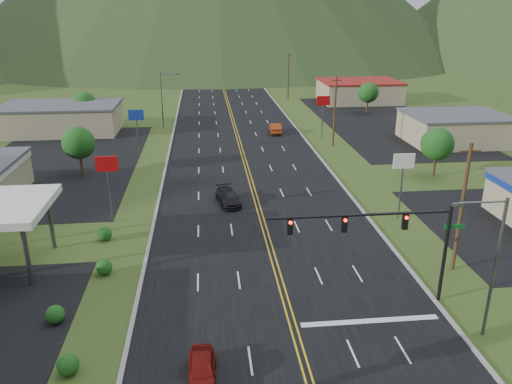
{
  "coord_description": "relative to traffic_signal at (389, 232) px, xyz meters",
  "views": [
    {
      "loc": [
        -5.12,
        -14.2,
        18.88
      ],
      "look_at": [
        -1.03,
        24.51,
        4.5
      ],
      "focal_mm": 35.0,
      "sensor_mm": 36.0,
      "label": 1
    }
  ],
  "objects": [
    {
      "name": "utility_pole_a",
      "position": [
        7.02,
        4.0,
        -0.2
      ],
      "size": [
        1.6,
        0.28,
        10.0
      ],
      "color": "#382314",
      "rests_on": "ground"
    },
    {
      "name": "streetlight_east",
      "position": [
        4.7,
        -4.0,
        -0.15
      ],
      "size": [
        3.28,
        0.25,
        9.0
      ],
      "color": "#59595E",
      "rests_on": "ground"
    },
    {
      "name": "streetlight_west",
      "position": [
        -18.16,
        56.0,
        -0.15
      ],
      "size": [
        3.28,
        0.25,
        9.0
      ],
      "color": "#59595E",
      "rests_on": "ground"
    },
    {
      "name": "pole_sign_west_b",
      "position": [
        -20.48,
        38.0,
        -0.28
      ],
      "size": [
        2.0,
        0.18,
        6.4
      ],
      "color": "#59595E",
      "rests_on": "ground"
    },
    {
      "name": "tree_west_b",
      "position": [
        -31.48,
        58.0,
        -1.44
      ],
      "size": [
        3.84,
        3.84,
        5.82
      ],
      "color": "#382314",
      "rests_on": "ground"
    },
    {
      "name": "pole_sign_west_a",
      "position": [
        -20.48,
        16.0,
        -0.28
      ],
      "size": [
        2.0,
        0.18,
        6.4
      ],
      "color": "#59595E",
      "rests_on": "ground"
    },
    {
      "name": "car_dark_mid",
      "position": [
        -9.43,
        19.43,
        -4.63
      ],
      "size": [
        2.76,
        5.09,
        1.4
      ],
      "primitive_type": "imported",
      "rotation": [
        0.0,
        0.0,
        0.17
      ],
      "color": "black",
      "rests_on": "ground"
    },
    {
      "name": "utility_pole_d",
      "position": [
        7.02,
        121.0,
        -0.2
      ],
      "size": [
        1.6,
        0.28,
        10.0
      ],
      "color": "#382314",
      "rests_on": "ground"
    },
    {
      "name": "building_east_mid",
      "position": [
        25.52,
        41.0,
        -3.17
      ],
      "size": [
        14.4,
        11.4,
        4.3
      ],
      "color": "tan",
      "rests_on": "ground"
    },
    {
      "name": "traffic_signal",
      "position": [
        0.0,
        0.0,
        0.0
      ],
      "size": [
        13.1,
        0.43,
        7.0
      ],
      "color": "black",
      "rests_on": "ground"
    },
    {
      "name": "tree_west_a",
      "position": [
        -26.48,
        31.0,
        -1.44
      ],
      "size": [
        3.84,
        3.84,
        5.82
      ],
      "color": "#382314",
      "rests_on": "ground"
    },
    {
      "name": "building_west_far",
      "position": [
        -34.48,
        54.0,
        -3.07
      ],
      "size": [
        18.4,
        11.4,
        4.5
      ],
      "color": "tan",
      "rests_on": "ground"
    },
    {
      "name": "pole_sign_east_b",
      "position": [
        6.52,
        46.0,
        -0.28
      ],
      "size": [
        2.0,
        0.18,
        6.4
      ],
      "color": "#59595E",
      "rests_on": "ground"
    },
    {
      "name": "pole_sign_east_a",
      "position": [
        6.52,
        14.0,
        -0.28
      ],
      "size": [
        2.0,
        0.18,
        6.4
      ],
      "color": "#59595E",
      "rests_on": "ground"
    },
    {
      "name": "tree_east_a",
      "position": [
        15.52,
        26.0,
        -1.44
      ],
      "size": [
        3.84,
        3.84,
        5.82
      ],
      "color": "#382314",
      "rests_on": "ground"
    },
    {
      "name": "car_red_far",
      "position": [
        -0.25,
        49.55,
        -4.54
      ],
      "size": [
        1.96,
        4.91,
        1.59
      ],
      "primitive_type": "imported",
      "rotation": [
        0.0,
        0.0,
        3.08
      ],
      "color": "#9E3211",
      "rests_on": "ground"
    },
    {
      "name": "car_red_near",
      "position": [
        -12.2,
        -6.34,
        -4.67
      ],
      "size": [
        1.57,
        3.89,
        1.32
      ],
      "primitive_type": "imported",
      "rotation": [
        0.0,
        0.0,
        -0.0
      ],
      "color": "maroon",
      "rests_on": "ground"
    },
    {
      "name": "utility_pole_c",
      "position": [
        7.02,
        81.0,
        -0.2
      ],
      "size": [
        1.6,
        0.28,
        10.0
      ],
      "color": "#382314",
      "rests_on": "ground"
    },
    {
      "name": "tree_east_b",
      "position": [
        19.52,
        64.0,
        -1.44
      ],
      "size": [
        3.84,
        3.84,
        5.82
      ],
      "color": "#382314",
      "rests_on": "ground"
    },
    {
      "name": "building_east_far",
      "position": [
        21.52,
        76.0,
        -3.07
      ],
      "size": [
        16.4,
        12.4,
        4.5
      ],
      "color": "tan",
      "rests_on": "ground"
    },
    {
      "name": "utility_pole_b",
      "position": [
        7.02,
        41.0,
        -0.2
      ],
      "size": [
        1.6,
        0.28,
        10.0
      ],
      "color": "#382314",
      "rests_on": "ground"
    }
  ]
}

